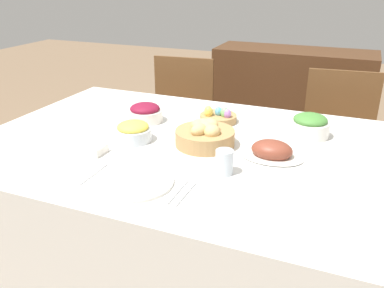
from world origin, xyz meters
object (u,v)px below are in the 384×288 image
at_px(egg_basket, 218,117).
at_px(pineapple_bowl, 133,131).
at_px(knife, 177,192).
at_px(ham_platter, 272,151).
at_px(beet_salad_bowl, 145,113).
at_px(green_salad_bowl, 310,126).
at_px(sideboard, 290,103).
at_px(spoon, 186,194).
at_px(butter_dish, 89,148).
at_px(chair_far_left, 178,119).
at_px(chair_far_right, 337,141).
at_px(bread_basket, 205,135).
at_px(fork, 93,174).
at_px(drinking_cup, 224,162).
at_px(dinner_plate, 133,182).

xyz_separation_m(egg_basket, pineapple_bowl, (-0.26, -0.35, 0.01)).
bearing_deg(knife, ham_platter, 59.14).
xyz_separation_m(beet_salad_bowl, pineapple_bowl, (0.07, -0.23, -0.00)).
bearing_deg(green_salad_bowl, beet_salad_bowl, -172.22).
bearing_deg(knife, sideboard, 89.06).
xyz_separation_m(sideboard, spoon, (0.01, -2.19, 0.33)).
xyz_separation_m(pineapple_bowl, butter_dish, (-0.10, -0.17, -0.02)).
bearing_deg(chair_far_left, pineapple_bowl, -81.62).
bearing_deg(knife, beet_salad_bowl, 126.25).
bearing_deg(green_salad_bowl, pineapple_bowl, -153.94).
bearing_deg(butter_dish, green_salad_bowl, 32.99).
relative_size(chair_far_right, beet_salad_bowl, 5.37).
distance_m(bread_basket, spoon, 0.41).
bearing_deg(egg_basket, chair_far_right, 51.73).
height_order(bread_basket, green_salad_bowl, bread_basket).
bearing_deg(beet_salad_bowl, green_salad_bowl, 7.78).
relative_size(chair_far_left, fork, 5.38).
height_order(egg_basket, fork, egg_basket).
bearing_deg(drinking_cup, beet_salad_bowl, 144.02).
bearing_deg(egg_basket, pineapple_bowl, -126.09).
xyz_separation_m(knife, butter_dish, (-0.45, 0.16, 0.01)).
bearing_deg(sideboard, ham_platter, -83.45).
distance_m(ham_platter, dinner_plate, 0.54).
relative_size(egg_basket, spoon, 1.06).
distance_m(ham_platter, pineapple_bowl, 0.58).
relative_size(drinking_cup, butter_dish, 0.67).
xyz_separation_m(beet_salad_bowl, knife, (0.42, -0.56, -0.04)).
distance_m(bread_basket, pineapple_bowl, 0.30).
bearing_deg(butter_dish, fork, -50.60).
height_order(green_salad_bowl, drinking_cup, green_salad_bowl).
xyz_separation_m(ham_platter, green_salad_bowl, (0.10, 0.28, 0.02)).
bearing_deg(spoon, ham_platter, 63.56).
height_order(sideboard, bread_basket, bread_basket).
bearing_deg(sideboard, green_salad_bowl, -78.53).
bearing_deg(pineapple_bowl, knife, -43.31).
distance_m(chair_far_left, green_salad_bowl, 1.20).
bearing_deg(knife, egg_basket, 97.48).
height_order(chair_far_right, pineapple_bowl, chair_far_right).
bearing_deg(fork, green_salad_bowl, 45.09).
bearing_deg(beet_salad_bowl, butter_dish, -94.75).
distance_m(dinner_plate, fork, 0.16).
bearing_deg(drinking_cup, chair_far_right, 74.01).
relative_size(chair_far_right, sideboard, 0.73).
xyz_separation_m(ham_platter, drinking_cup, (-0.13, -0.20, 0.02)).
height_order(beet_salad_bowl, fork, beet_salad_bowl).
distance_m(chair_far_left, bread_basket, 1.15).
distance_m(sideboard, egg_basket, 1.55).
height_order(bread_basket, drinking_cup, bread_basket).
bearing_deg(chair_far_right, ham_platter, -107.17).
bearing_deg(chair_far_left, butter_dish, -88.29).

